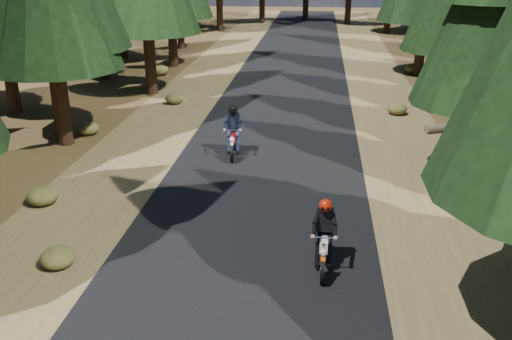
# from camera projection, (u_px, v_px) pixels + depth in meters

# --- Properties ---
(ground) EXTENTS (120.00, 120.00, 0.00)m
(ground) POSITION_uv_depth(u_px,v_px,m) (249.00, 235.00, 13.68)
(ground) COLOR #402A16
(ground) RESTS_ON ground
(road) EXTENTS (6.00, 100.00, 0.01)m
(road) POSITION_uv_depth(u_px,v_px,m) (268.00, 163.00, 18.31)
(road) COLOR black
(road) RESTS_ON ground
(shoulder_l) EXTENTS (3.20, 100.00, 0.01)m
(shoulder_l) POSITION_uv_depth(u_px,v_px,m) (129.00, 158.00, 18.79)
(shoulder_l) COLOR brown
(shoulder_l) RESTS_ON ground
(shoulder_r) EXTENTS (3.20, 100.00, 0.01)m
(shoulder_r) POSITION_uv_depth(u_px,v_px,m) (414.00, 169.00, 17.85)
(shoulder_r) COLOR brown
(shoulder_r) RESTS_ON ground
(log_near) EXTENTS (4.99, 2.50, 0.32)m
(log_near) POSITION_uv_depth(u_px,v_px,m) (486.00, 123.00, 21.98)
(log_near) COLOR #4C4233
(log_near) RESTS_ON ground
(understory_shrubs) EXTENTS (16.01, 29.70, 0.59)m
(understory_shrubs) POSITION_uv_depth(u_px,v_px,m) (315.00, 132.00, 20.60)
(understory_shrubs) COLOR #474C1E
(understory_shrubs) RESTS_ON ground
(rider_lead) EXTENTS (0.56, 1.75, 1.55)m
(rider_lead) POSITION_uv_depth(u_px,v_px,m) (324.00, 247.00, 12.05)
(rider_lead) COLOR silver
(rider_lead) RESTS_ON road
(rider_follow) EXTENTS (0.72, 1.91, 1.67)m
(rider_follow) POSITION_uv_depth(u_px,v_px,m) (233.00, 140.00, 18.78)
(rider_follow) COLOR #9D0A0C
(rider_follow) RESTS_ON road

